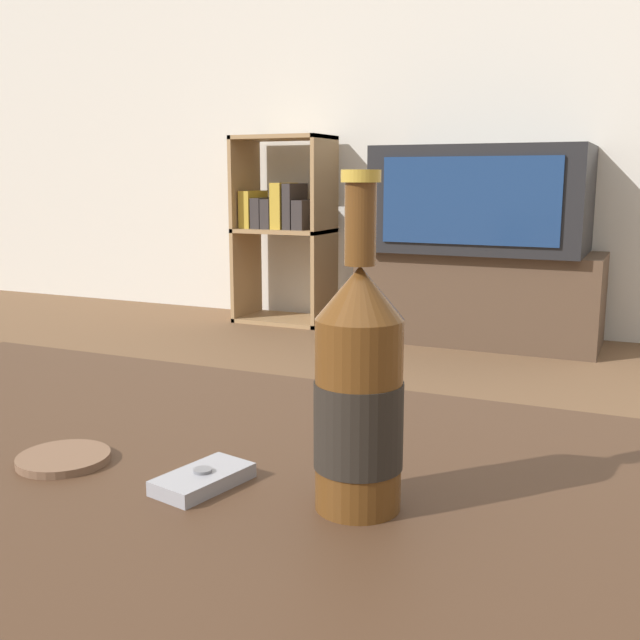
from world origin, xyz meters
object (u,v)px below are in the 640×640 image
Objects in this scene: tv_stand at (479,297)px; cell_phone at (203,479)px; television at (482,199)px; beer_bottle at (359,394)px; bookshelf at (282,223)px.

cell_phone reaches higher than tv_stand.
cell_phone is at bearing -82.77° from television.
television reaches higher than cell_phone.
beer_bottle reaches higher than tv_stand.
television is at bearing -90.00° from tv_stand.
cell_phone is (0.35, -2.79, -0.18)m from television.
tv_stand is 1.13× the size of bookshelf.
beer_bottle is at bearing -61.66° from bookshelf.
bookshelf reaches higher than cell_phone.
television is at bearing -4.02° from bookshelf.
tv_stand is 10.49× the size of cell_phone.
beer_bottle reaches higher than cell_phone.
television reaches higher than tv_stand.
bookshelf is at bearing 176.20° from tv_stand.
bookshelf is at bearing 175.98° from television.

